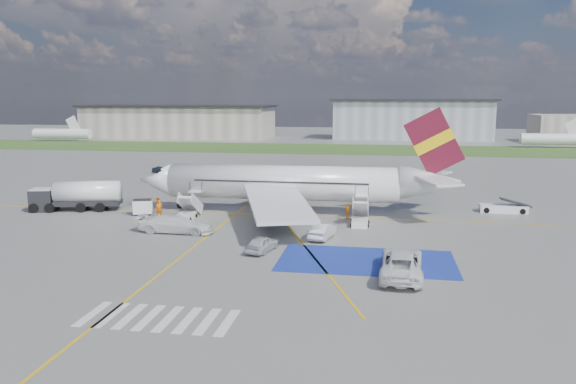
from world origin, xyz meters
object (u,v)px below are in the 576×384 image
object	(u,v)px
gpu_cart	(143,208)
fuel_tanker	(77,198)
airliner	(296,183)
car_silver_b	(322,231)
car_silver_a	(262,244)
van_white_a	(402,259)
van_white_b	(176,221)
belt_loader	(504,209)

from	to	relation	value
gpu_cart	fuel_tanker	bearing A→B (deg)	153.86
airliner	gpu_cart	size ratio (longest dim) A/B	15.36
gpu_cart	car_silver_b	size ratio (longest dim) A/B	0.53
fuel_tanker	car_silver_a	xyz separation A→B (m)	(24.80, -13.79, -0.75)
car_silver_a	van_white_a	xyz separation A→B (m)	(11.45, -4.47, 0.53)
gpu_cart	van_white_b	distance (m)	9.97
gpu_cart	belt_loader	size ratio (longest dim) A/B	0.43
car_silver_a	car_silver_b	world-z (taller)	car_silver_b
van_white_a	van_white_b	distance (m)	23.24
airliner	van_white_b	bearing A→B (deg)	-131.11
car_silver_a	gpu_cart	bearing A→B (deg)	-25.33
car_silver_a	airliner	bearing A→B (deg)	-78.46
gpu_cart	belt_loader	bearing A→B (deg)	-7.60
belt_loader	gpu_cart	bearing A→B (deg)	-168.23
airliner	belt_loader	distance (m)	23.88
gpu_cart	van_white_b	world-z (taller)	van_white_b
gpu_cart	van_white_a	distance (m)	32.63
car_silver_a	van_white_a	world-z (taller)	van_white_a
belt_loader	van_white_a	bearing A→B (deg)	-115.45
car_silver_b	van_white_a	bearing A→B (deg)	135.54
airliner	fuel_tanker	distance (m)	25.37
car_silver_b	van_white_a	distance (m)	12.00
car_silver_a	van_white_b	bearing A→B (deg)	-16.05
airliner	car_silver_b	distance (m)	12.40
belt_loader	van_white_a	size ratio (longest dim) A/B	0.86
belt_loader	van_white_a	world-z (taller)	van_white_a
airliner	fuel_tanker	xyz separation A→B (m)	(-25.12, -2.91, -1.96)
car_silver_b	van_white_a	world-z (taller)	van_white_a
car_silver_a	van_white_b	size ratio (longest dim) A/B	0.72
airliner	car_silver_b	world-z (taller)	airliner
fuel_tanker	van_white_b	xyz separation A→B (m)	(15.15, -8.51, -0.33)
fuel_tanker	car_silver_b	world-z (taller)	fuel_tanker
gpu_cart	van_white_b	size ratio (longest dim) A/B	0.43
airliner	belt_loader	xyz separation A→B (m)	(23.36, 3.99, -2.98)
fuel_tanker	van_white_a	distance (m)	40.59
van_white_a	belt_loader	bearing A→B (deg)	-113.38
fuel_tanker	car_silver_a	world-z (taller)	fuel_tanker
gpu_cart	airliner	bearing A→B (deg)	-5.37
airliner	van_white_a	size ratio (longest dim) A/B	5.70
car_silver_b	gpu_cart	bearing A→B (deg)	-8.86
airliner	fuel_tanker	size ratio (longest dim) A/B	3.57
car_silver_b	van_white_b	xyz separation A→B (m)	(-14.22, -0.08, 0.36)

